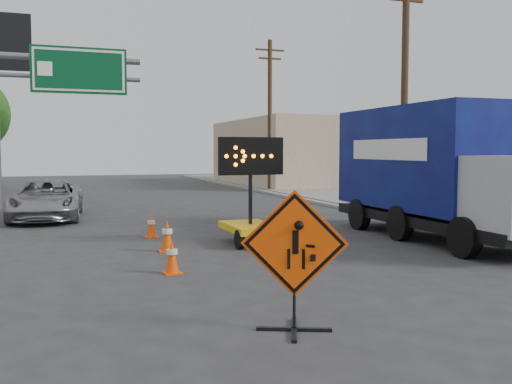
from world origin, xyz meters
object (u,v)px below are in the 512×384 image
arrow_board (250,220)px  pickup_truck (46,200)px  construction_sign (294,257)px  box_truck (436,179)px

arrow_board → pickup_truck: 9.08m
construction_sign → pickup_truck: size_ratio=0.38×
construction_sign → pickup_truck: construction_sign is taller
construction_sign → arrow_board: size_ratio=0.69×
construction_sign → box_truck: (6.89, 6.20, 0.65)m
construction_sign → box_truck: size_ratio=0.25×
pickup_truck → box_truck: bearing=-35.0°
box_truck → arrow_board: bearing=171.5°
arrow_board → box_truck: 5.30m
arrow_board → pickup_truck: arrow_board is taller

